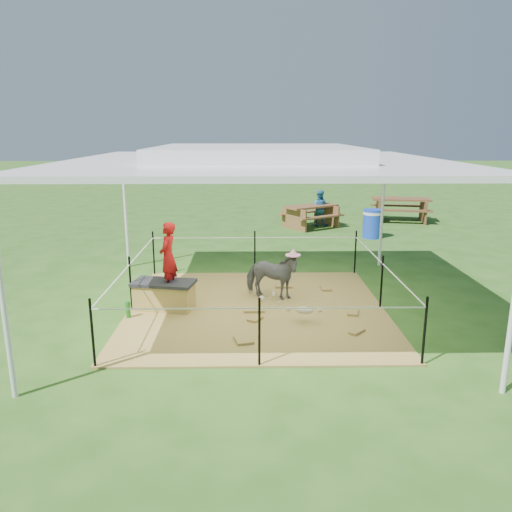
{
  "coord_description": "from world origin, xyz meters",
  "views": [
    {
      "loc": [
        -0.15,
        -8.53,
        3.16
      ],
      "look_at": [
        0.0,
        0.6,
        0.85
      ],
      "focal_mm": 35.0,
      "sensor_mm": 36.0,
      "label": 1
    }
  ],
  "objects_px": {
    "pony": "(271,276)",
    "distant_person": "(319,208)",
    "straw_bale": "(164,296)",
    "woman": "(168,251)",
    "foal": "(304,309)",
    "green_bottle": "(128,310)",
    "picnic_table_near": "(311,216)",
    "picnic_table_far": "(401,210)",
    "trash_barrel": "(372,224)"
  },
  "relations": [
    {
      "from": "trash_barrel",
      "to": "distant_person",
      "type": "relative_size",
      "value": 0.71
    },
    {
      "from": "green_bottle",
      "to": "foal",
      "type": "xyz_separation_m",
      "value": [
        3.0,
        -0.26,
        0.1
      ]
    },
    {
      "from": "green_bottle",
      "to": "foal",
      "type": "relative_size",
      "value": 0.33
    },
    {
      "from": "woman",
      "to": "picnic_table_far",
      "type": "bearing_deg",
      "value": 153.82
    },
    {
      "from": "straw_bale",
      "to": "foal",
      "type": "xyz_separation_m",
      "value": [
        2.45,
        -0.71,
        0.01
      ]
    },
    {
      "from": "picnic_table_near",
      "to": "picnic_table_far",
      "type": "relative_size",
      "value": 0.9
    },
    {
      "from": "pony",
      "to": "distant_person",
      "type": "relative_size",
      "value": 0.88
    },
    {
      "from": "green_bottle",
      "to": "trash_barrel",
      "type": "relative_size",
      "value": 0.33
    },
    {
      "from": "picnic_table_near",
      "to": "trash_barrel",
      "type": "bearing_deg",
      "value": -78.29
    },
    {
      "from": "green_bottle",
      "to": "pony",
      "type": "bearing_deg",
      "value": 20.94
    },
    {
      "from": "straw_bale",
      "to": "green_bottle",
      "type": "distance_m",
      "value": 0.72
    },
    {
      "from": "trash_barrel",
      "to": "picnic_table_near",
      "type": "distance_m",
      "value": 2.36
    },
    {
      "from": "straw_bale",
      "to": "pony",
      "type": "relative_size",
      "value": 0.95
    },
    {
      "from": "green_bottle",
      "to": "pony",
      "type": "relative_size",
      "value": 0.27
    },
    {
      "from": "foal",
      "to": "distant_person",
      "type": "height_order",
      "value": "distant_person"
    },
    {
      "from": "foal",
      "to": "trash_barrel",
      "type": "xyz_separation_m",
      "value": [
        2.8,
        6.85,
        0.16
      ]
    },
    {
      "from": "pony",
      "to": "picnic_table_near",
      "type": "relative_size",
      "value": 0.6
    },
    {
      "from": "picnic_table_near",
      "to": "woman",
      "type": "bearing_deg",
      "value": -146.5
    },
    {
      "from": "picnic_table_far",
      "to": "pony",
      "type": "bearing_deg",
      "value": -110.01
    },
    {
      "from": "green_bottle",
      "to": "picnic_table_near",
      "type": "bearing_deg",
      "value": 63.39
    },
    {
      "from": "straw_bale",
      "to": "woman",
      "type": "distance_m",
      "value": 0.84
    },
    {
      "from": "woman",
      "to": "foal",
      "type": "xyz_separation_m",
      "value": [
        2.35,
        -0.71,
        -0.83
      ]
    },
    {
      "from": "distant_person",
      "to": "picnic_table_near",
      "type": "bearing_deg",
      "value": 57.93
    },
    {
      "from": "straw_bale",
      "to": "woman",
      "type": "xyz_separation_m",
      "value": [
        0.1,
        0.0,
        0.84
      ]
    },
    {
      "from": "woman",
      "to": "trash_barrel",
      "type": "height_order",
      "value": "woman"
    },
    {
      "from": "picnic_table_far",
      "to": "trash_barrel",
      "type": "bearing_deg",
      "value": -110.55
    },
    {
      "from": "straw_bale",
      "to": "green_bottle",
      "type": "height_order",
      "value": "straw_bale"
    },
    {
      "from": "trash_barrel",
      "to": "picnic_table_near",
      "type": "height_order",
      "value": "trash_barrel"
    },
    {
      "from": "foal",
      "to": "distant_person",
      "type": "relative_size",
      "value": 0.7
    },
    {
      "from": "foal",
      "to": "picnic_table_far",
      "type": "distance_m",
      "value": 10.65
    },
    {
      "from": "pony",
      "to": "straw_bale",
      "type": "bearing_deg",
      "value": 124.33
    },
    {
      "from": "green_bottle",
      "to": "pony",
      "type": "distance_m",
      "value": 2.69
    },
    {
      "from": "green_bottle",
      "to": "pony",
      "type": "xyz_separation_m",
      "value": [
        2.5,
        0.96,
        0.31
      ]
    },
    {
      "from": "picnic_table_near",
      "to": "distant_person",
      "type": "relative_size",
      "value": 1.46
    },
    {
      "from": "woman",
      "to": "pony",
      "type": "relative_size",
      "value": 1.15
    },
    {
      "from": "trash_barrel",
      "to": "foal",
      "type": "bearing_deg",
      "value": -112.2
    },
    {
      "from": "woman",
      "to": "picnic_table_near",
      "type": "distance_m",
      "value": 8.61
    },
    {
      "from": "green_bottle",
      "to": "foal",
      "type": "height_order",
      "value": "foal"
    },
    {
      "from": "foal",
      "to": "distant_person",
      "type": "distance_m",
      "value": 8.96
    },
    {
      "from": "trash_barrel",
      "to": "green_bottle",
      "type": "bearing_deg",
      "value": -131.32
    },
    {
      "from": "foal",
      "to": "woman",
      "type": "bearing_deg",
      "value": 177.82
    },
    {
      "from": "pony",
      "to": "green_bottle",
      "type": "bearing_deg",
      "value": 130.71
    },
    {
      "from": "woman",
      "to": "distant_person",
      "type": "distance_m",
      "value": 8.99
    },
    {
      "from": "trash_barrel",
      "to": "picnic_table_far",
      "type": "bearing_deg",
      "value": 58.86
    },
    {
      "from": "straw_bale",
      "to": "foal",
      "type": "bearing_deg",
      "value": -16.28
    },
    {
      "from": "trash_barrel",
      "to": "picnic_table_near",
      "type": "relative_size",
      "value": 0.48
    },
    {
      "from": "straw_bale",
      "to": "foal",
      "type": "height_order",
      "value": "foal"
    },
    {
      "from": "trash_barrel",
      "to": "picnic_table_far",
      "type": "height_order",
      "value": "trash_barrel"
    },
    {
      "from": "picnic_table_far",
      "to": "foal",
      "type": "bearing_deg",
      "value": -104.35
    },
    {
      "from": "green_bottle",
      "to": "distant_person",
      "type": "height_order",
      "value": "distant_person"
    }
  ]
}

